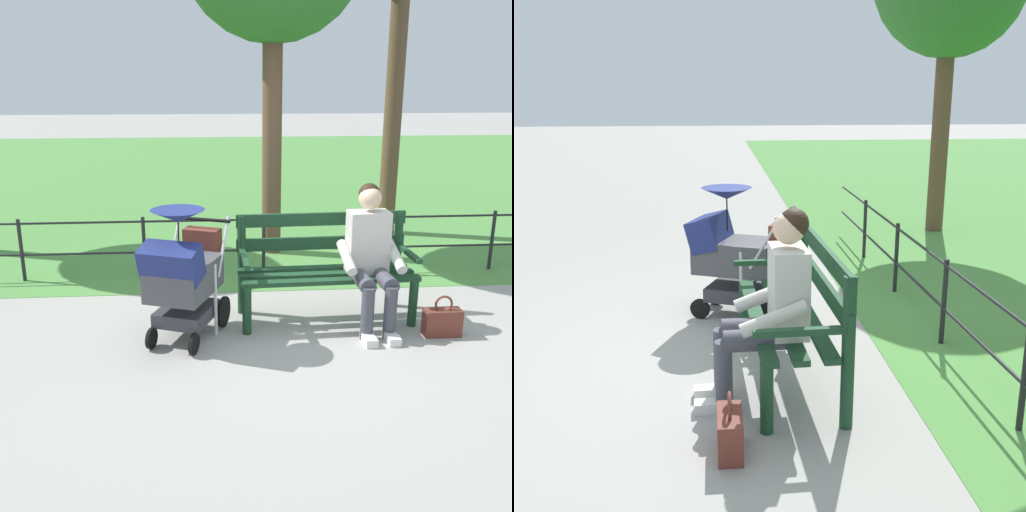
# 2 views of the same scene
# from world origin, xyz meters

# --- Properties ---
(ground_plane) EXTENTS (60.00, 60.00, 0.00)m
(ground_plane) POSITION_xyz_m (0.00, 0.00, 0.00)
(ground_plane) COLOR #9E9B93
(grass_lawn) EXTENTS (40.00, 16.00, 0.01)m
(grass_lawn) POSITION_xyz_m (0.00, -8.80, 0.00)
(grass_lawn) COLOR #518E42
(grass_lawn) RESTS_ON ground
(park_bench) EXTENTS (1.62, 0.66, 0.96)m
(park_bench) POSITION_xyz_m (-0.45, -0.12, 0.53)
(park_bench) COLOR #193D23
(park_bench) RESTS_ON ground
(person_on_bench) EXTENTS (0.55, 0.74, 1.28)m
(person_on_bench) POSITION_xyz_m (-0.82, 0.11, 0.68)
(person_on_bench) COLOR #42424C
(person_on_bench) RESTS_ON ground
(stroller) EXTENTS (0.77, 1.00, 1.15)m
(stroller) POSITION_xyz_m (0.82, 0.27, 0.59)
(stroller) COLOR black
(stroller) RESTS_ON ground
(handbag) EXTENTS (0.32, 0.14, 0.37)m
(handbag) POSITION_xyz_m (-1.41, 0.39, 0.13)
(handbag) COLOR brown
(handbag) RESTS_ON ground
(park_fence) EXTENTS (7.96, 0.04, 0.70)m
(park_fence) POSITION_xyz_m (-0.28, -1.33, 0.42)
(park_fence) COLOR black
(park_fence) RESTS_ON ground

